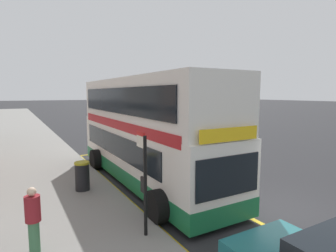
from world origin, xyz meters
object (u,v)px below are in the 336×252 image
at_px(parked_car_silver_far, 150,123).
at_px(double_decker_bus, 145,134).
at_px(bus_stop_sign, 144,175).
at_px(parked_car_silver_distant, 107,113).
at_px(litter_bin, 82,176).
at_px(pedestrian_waiting_near_sign, 33,218).

bearing_deg(parked_car_silver_far, double_decker_bus, -117.16).
xyz_separation_m(double_decker_bus, bus_stop_sign, (-2.05, -4.36, -0.35)).
bearing_deg(parked_car_silver_distant, parked_car_silver_far, 92.46).
relative_size(double_decker_bus, parked_car_silver_distant, 2.50).
distance_m(bus_stop_sign, litter_bin, 4.32).
bearing_deg(pedestrian_waiting_near_sign, litter_bin, 62.76).
relative_size(double_decker_bus, pedestrian_waiting_near_sign, 6.78).
height_order(bus_stop_sign, pedestrian_waiting_near_sign, bus_stop_sign).
distance_m(double_decker_bus, pedestrian_waiting_near_sign, 6.12).
bearing_deg(litter_bin, double_decker_bus, 4.45).
bearing_deg(parked_car_silver_far, parked_car_silver_distant, 89.04).
xyz_separation_m(double_decker_bus, pedestrian_waiting_near_sign, (-4.60, -3.88, -1.09)).
bearing_deg(bus_stop_sign, parked_car_silver_far, 63.81).
bearing_deg(parked_car_silver_distant, double_decker_bus, 78.62).
distance_m(parked_car_silver_distant, litter_bin, 31.63).
height_order(bus_stop_sign, litter_bin, bus_stop_sign).
bearing_deg(parked_car_silver_far, bus_stop_sign, -116.87).
height_order(parked_car_silver_distant, pedestrian_waiting_near_sign, pedestrian_waiting_near_sign).
height_order(parked_car_silver_distant, litter_bin, parked_car_silver_distant).
relative_size(parked_car_silver_distant, litter_bin, 3.87).
relative_size(parked_car_silver_far, parked_car_silver_distant, 1.00).
xyz_separation_m(parked_car_silver_distant, litter_bin, (-10.19, -29.94, -0.11)).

